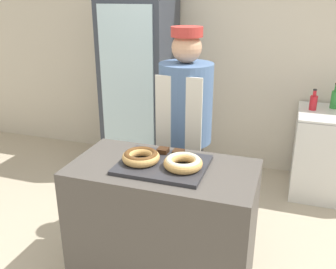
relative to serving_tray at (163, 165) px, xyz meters
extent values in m
cube|color=beige|center=(0.00, 2.13, 0.44)|extent=(8.00, 0.06, 2.70)
cube|color=#4C4742|center=(0.00, 0.00, -0.46)|extent=(1.18, 0.63, 0.89)
cube|color=#2D2D33|center=(0.00, 0.00, 0.00)|extent=(0.55, 0.44, 0.02)
torus|color=tan|center=(-0.14, -0.02, 0.04)|extent=(0.24, 0.24, 0.06)
torus|color=brown|center=(-0.14, -0.02, 0.06)|extent=(0.22, 0.22, 0.04)
torus|color=tan|center=(0.14, -0.02, 0.04)|extent=(0.24, 0.24, 0.06)
torus|color=beige|center=(0.14, -0.02, 0.06)|extent=(0.22, 0.22, 0.04)
cube|color=#382111|center=(-0.05, 0.15, 0.03)|extent=(0.07, 0.07, 0.03)
cube|color=#382111|center=(0.05, 0.15, 0.03)|extent=(0.07, 0.07, 0.03)
cylinder|color=#4C4C51|center=(-0.04, 0.65, -0.50)|extent=(0.30, 0.30, 0.82)
cylinder|color=#4C6B99|center=(-0.04, 0.65, 0.22)|extent=(0.41, 0.41, 0.61)
cube|color=silver|center=(-0.04, 0.47, -0.18)|extent=(0.35, 0.02, 1.29)
sphere|color=tan|center=(-0.04, 0.65, 0.64)|extent=(0.22, 0.22, 0.22)
cylinder|color=#B2332D|center=(-0.04, 0.65, 0.75)|extent=(0.23, 0.23, 0.07)
cube|color=#333842|center=(-0.87, 1.73, 0.08)|extent=(0.70, 0.67, 1.98)
cube|color=silver|center=(-0.87, 1.39, 0.12)|extent=(0.57, 0.02, 1.58)
cylinder|color=#2D8C38|center=(1.13, 1.89, 0.03)|extent=(0.07, 0.07, 0.17)
cylinder|color=red|center=(0.93, 1.77, 0.01)|extent=(0.07, 0.07, 0.14)
cylinder|color=red|center=(0.93, 1.77, 0.11)|extent=(0.03, 0.03, 0.05)
cylinder|color=black|center=(0.93, 1.77, 0.14)|extent=(0.04, 0.04, 0.01)
camera|label=1|loc=(0.71, -2.01, 1.01)|focal=40.00mm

